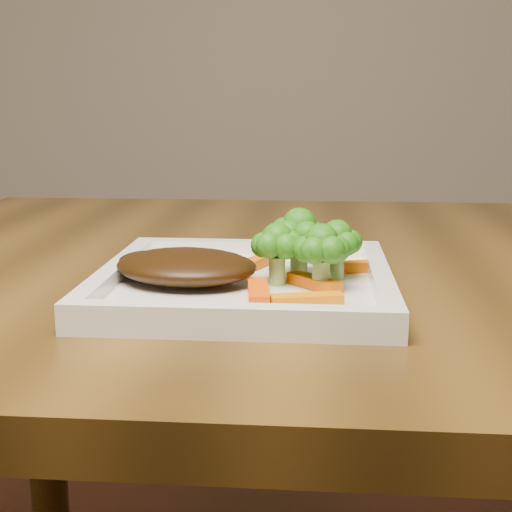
{
  "coord_description": "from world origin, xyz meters",
  "views": [
    {
      "loc": [
        -0.33,
        -0.98,
        0.93
      ],
      "look_at": [
        -0.38,
        -0.33,
        0.79
      ],
      "focal_mm": 50.0,
      "sensor_mm": 36.0,
      "label": 1
    }
  ],
  "objects": [
    {
      "name": "steak",
      "position": [
        -0.45,
        -0.33,
        0.78
      ],
      "size": [
        0.15,
        0.13,
        0.03
      ],
      "primitive_type": "ellipsoid",
      "rotation": [
        0.0,
        0.0,
        -0.18
      ],
      "color": "black",
      "rests_on": "plate"
    },
    {
      "name": "carrot_4",
      "position": [
        -0.38,
        -0.26,
        0.77
      ],
      "size": [
        0.03,
        0.05,
        0.01
      ],
      "primitive_type": "cube",
      "rotation": [
        0.0,
        0.0,
        1.16
      ],
      "color": "#F45E03",
      "rests_on": "plate"
    },
    {
      "name": "wall_back",
      "position": [
        0.0,
        2.0,
        1.3
      ],
      "size": [
        4.0,
        0.01,
        2.6
      ],
      "primitive_type": "cube",
      "color": "beige",
      "rests_on": "floor"
    },
    {
      "name": "broccoli_1",
      "position": [
        -0.31,
        -0.31,
        0.79
      ],
      "size": [
        0.06,
        0.06,
        0.06
      ],
      "primitive_type": null,
      "rotation": [
        0.0,
        0.0,
        0.03
      ],
      "color": "#266D12",
      "rests_on": "plate"
    },
    {
      "name": "carrot_0",
      "position": [
        -0.34,
        -0.41,
        0.77
      ],
      "size": [
        0.06,
        0.03,
        0.01
      ],
      "primitive_type": "cube",
      "rotation": [
        0.0,
        0.0,
        0.24
      ],
      "color": "orange",
      "rests_on": "plate"
    },
    {
      "name": "carrot_2",
      "position": [
        -0.38,
        -0.39,
        0.77
      ],
      "size": [
        0.02,
        0.07,
        0.01
      ],
      "primitive_type": "cube",
      "rotation": [
        0.0,
        0.0,
        1.68
      ],
      "color": "#EE4A03",
      "rests_on": "plate"
    },
    {
      "name": "carrot_5",
      "position": [
        -0.33,
        -0.35,
        0.77
      ],
      "size": [
        0.05,
        0.05,
        0.01
      ],
      "primitive_type": "cube",
      "rotation": [
        0.0,
        0.0,
        -0.82
      ],
      "color": "#DF5A03",
      "rests_on": "plate"
    },
    {
      "name": "broccoli_2",
      "position": [
        -0.32,
        -0.35,
        0.79
      ],
      "size": [
        0.07,
        0.07,
        0.06
      ],
      "primitive_type": null,
      "rotation": [
        0.0,
        0.0,
        -0.16
      ],
      "color": "#137313",
      "rests_on": "plate"
    },
    {
      "name": "plate",
      "position": [
        -0.39,
        -0.33,
        0.76
      ],
      "size": [
        0.27,
        0.27,
        0.01
      ],
      "primitive_type": "cube",
      "color": "white",
      "rests_on": "dining_table"
    },
    {
      "name": "broccoli_0",
      "position": [
        -0.35,
        -0.3,
        0.8
      ],
      "size": [
        0.06,
        0.06,
        0.07
      ],
      "primitive_type": null,
      "rotation": [
        0.0,
        0.0,
        -0.01
      ],
      "color": "#167213",
      "rests_on": "plate"
    },
    {
      "name": "broccoli_3",
      "position": [
        -0.36,
        -0.34,
        0.79
      ],
      "size": [
        0.07,
        0.07,
        0.06
      ],
      "primitive_type": null,
      "rotation": [
        0.0,
        0.0,
        0.25
      ],
      "color": "#185B0F",
      "rests_on": "plate"
    },
    {
      "name": "carrot_3",
      "position": [
        -0.3,
        -0.28,
        0.77
      ],
      "size": [
        0.05,
        0.03,
        0.01
      ],
      "primitive_type": "cube",
      "rotation": [
        0.0,
        0.0,
        0.26
      ],
      "color": "#DB5D03",
      "rests_on": "plate"
    }
  ]
}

